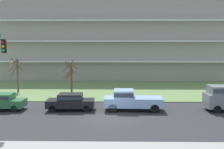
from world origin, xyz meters
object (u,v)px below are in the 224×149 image
(tree_far_left, at_px, (17,72))
(sedan_black_near_right, at_px, (70,101))
(tree_left, at_px, (71,75))
(sedan_green_center_left, at_px, (1,101))
(pickup_blue_center_right, at_px, (131,100))

(tree_far_left, xyz_separation_m, sedan_black_near_right, (8.42, -9.28, -1.69))
(tree_far_left, distance_m, sedan_black_near_right, 12.65)
(tree_far_left, height_order, tree_left, tree_far_left)
(tree_left, relative_size, sedan_green_center_left, 0.94)
(pickup_blue_center_right, bearing_deg, tree_far_left, -31.69)
(tree_left, relative_size, pickup_blue_center_right, 0.76)
(sedan_green_center_left, height_order, pickup_blue_center_right, pickup_blue_center_right)
(tree_left, xyz_separation_m, sedan_green_center_left, (-5.10, -8.86, -1.37))
(sedan_green_center_left, bearing_deg, tree_left, -119.19)
(sedan_black_near_right, bearing_deg, tree_left, -82.13)
(tree_left, bearing_deg, sedan_black_near_right, -80.71)
(tree_far_left, bearing_deg, sedan_green_center_left, -78.55)
(tree_far_left, height_order, sedan_black_near_right, tree_far_left)
(sedan_green_center_left, relative_size, sedan_black_near_right, 1.00)
(tree_left, height_order, sedan_black_near_right, tree_left)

